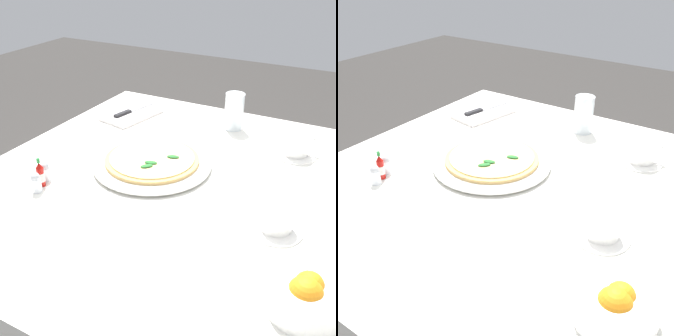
{
  "view_description": "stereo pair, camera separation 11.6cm",
  "coord_description": "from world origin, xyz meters",
  "views": [
    {
      "loc": [
        -0.87,
        -0.42,
        1.31
      ],
      "look_at": [
        0.02,
        0.06,
        0.74
      ],
      "focal_mm": 43.87,
      "sensor_mm": 36.0,
      "label": 1
    },
    {
      "loc": [
        -0.81,
        -0.52,
        1.31
      ],
      "look_at": [
        0.02,
        0.06,
        0.74
      ],
      "focal_mm": 43.87,
      "sensor_mm": 36.0,
      "label": 2
    }
  ],
  "objects": [
    {
      "name": "napkin_folded",
      "position": [
        0.34,
        0.39,
        0.73
      ],
      "size": [
        0.24,
        0.17,
        0.02
      ],
      "rotation": [
        0.0,
        0.0,
        -0.2
      ],
      "color": "white",
      "rests_on": "dining_table"
    },
    {
      "name": "pepper_shaker",
      "position": [
        -0.23,
        0.32,
        0.75
      ],
      "size": [
        0.03,
        0.03,
        0.06
      ],
      "color": "white",
      "rests_on": "dining_table"
    },
    {
      "name": "hot_sauce_bottle",
      "position": [
        -0.2,
        0.33,
        0.75
      ],
      "size": [
        0.02,
        0.02,
        0.08
      ],
      "color": "#B7140F",
      "rests_on": "dining_table"
    },
    {
      "name": "pizza",
      "position": [
        0.04,
        0.12,
        0.75
      ],
      "size": [
        0.28,
        0.28,
        0.02
      ],
      "color": "#DBAD60",
      "rests_on": "pizza_plate"
    },
    {
      "name": "water_glass_near_right",
      "position": [
        0.41,
        0.01,
        0.78
      ],
      "size": [
        0.07,
        0.07,
        0.13
      ],
      "color": "white",
      "rests_on": "dining_table"
    },
    {
      "name": "pizza_plate",
      "position": [
        0.04,
        0.13,
        0.73
      ],
      "size": [
        0.35,
        0.35,
        0.02
      ],
      "color": "white",
      "rests_on": "dining_table"
    },
    {
      "name": "coffee_cup_left_edge",
      "position": [
        0.3,
        -0.23,
        0.75
      ],
      "size": [
        0.13,
        0.13,
        0.07
      ],
      "color": "white",
      "rests_on": "dining_table"
    },
    {
      "name": "salt_shaker",
      "position": [
        -0.17,
        0.34,
        0.75
      ],
      "size": [
        0.03,
        0.03,
        0.06
      ],
      "color": "white",
      "rests_on": "dining_table"
    },
    {
      "name": "citrus_bowl",
      "position": [
        -0.29,
        -0.38,
        0.75
      ],
      "size": [
        0.15,
        0.15,
        0.07
      ],
      "color": "white",
      "rests_on": "dining_table"
    },
    {
      "name": "coffee_cup_far_left",
      "position": [
        -0.09,
        -0.27,
        0.75
      ],
      "size": [
        0.13,
        0.13,
        0.06
      ],
      "color": "white",
      "rests_on": "dining_table"
    },
    {
      "name": "dining_table",
      "position": [
        0.0,
        0.0,
        0.6
      ],
      "size": [
        1.15,
        1.15,
        0.72
      ],
      "color": "white",
      "rests_on": "ground_plane"
    },
    {
      "name": "dinner_knife",
      "position": [
        0.34,
        0.39,
        0.74
      ],
      "size": [
        0.19,
        0.06,
        0.01
      ],
      "rotation": [
        0.0,
        0.0,
        -0.21
      ],
      "color": "silver",
      "rests_on": "napkin_folded"
    }
  ]
}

